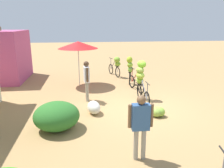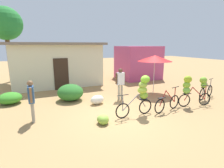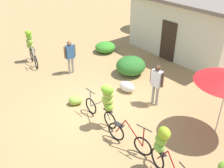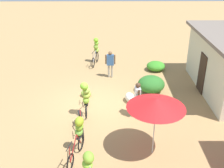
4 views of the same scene
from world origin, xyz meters
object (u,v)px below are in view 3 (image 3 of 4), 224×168
building_low (190,25)px  banana_pile_on_ground (75,100)px  bicycle_near_pile (106,101)px  person_bystander (70,54)px  produce_sack (127,87)px  bicycle_leftmost (30,45)px  bicycle_by_shop (164,149)px  bicycle_center_loaded (129,138)px  person_vendor (157,81)px

building_low → banana_pile_on_ground: bearing=-85.8°
bicycle_near_pile → person_bystander: size_ratio=1.08×
building_low → produce_sack: building_low is taller
bicycle_near_pile → produce_sack: bearing=120.7°
bicycle_leftmost → produce_sack: 5.48m
bicycle_by_shop → bicycle_center_loaded: bearing=-178.3°
person_vendor → building_low: bearing=115.5°
building_low → bicycle_center_loaded: 8.34m
person_vendor → bicycle_center_loaded: bearing=-64.5°
bicycle_center_loaded → produce_sack: bearing=139.4°
bicycle_center_loaded → bicycle_near_pile: bearing=174.8°
bicycle_leftmost → bicycle_near_pile: size_ratio=0.98×
building_low → bicycle_near_pile: bearing=-72.8°
bicycle_near_pile → person_bystander: bicycle_near_pile is taller
bicycle_near_pile → building_low: bearing=107.2°
bicycle_by_shop → produce_sack: 4.33m
bicycle_near_pile → bicycle_center_loaded: (1.28, -0.12, -0.63)m
produce_sack → person_bystander: size_ratio=0.44×
bicycle_near_pile → person_bystander: 4.18m
building_low → produce_sack: size_ratio=8.92×
building_low → bicycle_center_loaded: size_ratio=3.89×
bicycle_leftmost → person_vendor: 6.79m
produce_sack → bicycle_near_pile: bearing=-59.3°
building_low → person_bystander: (-1.77, -6.27, -0.54)m
building_low → bicycle_leftmost: (-4.03, -7.18, -0.56)m
produce_sack → person_bystander: person_bystander is taller
bicycle_leftmost → bicycle_by_shop: 8.87m
bicycle_center_loaded → bicycle_by_shop: 1.38m
bicycle_near_pile → bicycle_by_shop: (2.57, -0.08, -0.13)m
bicycle_near_pile → banana_pile_on_ground: (-1.72, -0.15, -0.82)m
produce_sack → person_bystander: 3.09m
person_vendor → bicycle_near_pile: bearing=-94.5°
bicycle_center_loaded → person_bystander: size_ratio=1.02×
bicycle_near_pile → banana_pile_on_ground: bicycle_near_pile is taller
produce_sack → bicycle_by_shop: bearing=-29.0°
produce_sack → banana_pile_on_ground: bearing=-104.1°
bicycle_by_shop → person_vendor: 3.31m
banana_pile_on_ground → person_vendor: person_vendor is taller
building_low → bicycle_center_loaded: building_low is taller
building_low → person_vendor: 5.71m
building_low → person_bystander: bearing=-105.8°
produce_sack → building_low: bearing=101.5°
bicycle_leftmost → produce_sack: bicycle_leftmost is taller
building_low → banana_pile_on_ground: 7.63m
banana_pile_on_ground → produce_sack: produce_sack is taller
bicycle_center_loaded → person_vendor: bearing=115.5°
bicycle_by_shop → building_low: bearing=123.1°
bicycle_by_shop → person_bystander: person_bystander is taller
building_low → person_bystander: 6.54m
bicycle_near_pile → person_vendor: 2.21m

